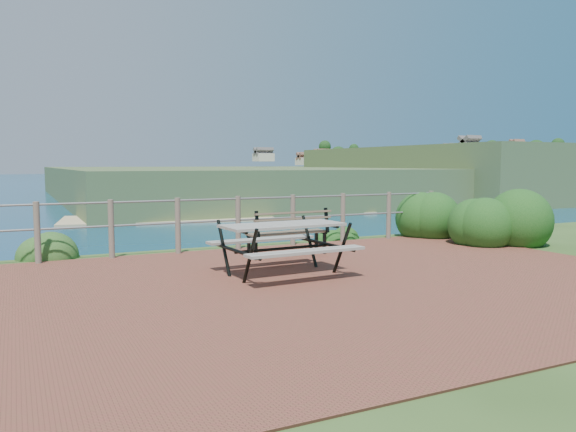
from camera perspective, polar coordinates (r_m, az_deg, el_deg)
name	(u,v)px	position (r m, az deg, el deg)	size (l,w,h in m)	color
ground	(327,284)	(7.65, 4.01, -6.93)	(10.00, 7.00, 0.12)	brown
ocean	(26,169)	(206.51, -25.05, 4.39)	(1200.00, 1200.00, 0.00)	navy
safety_railing	(238,220)	(10.56, -5.09, -0.39)	(9.40, 0.10, 1.00)	#6B5B4C
distant_bay	(430,170)	(273.84, 14.26, 4.52)	(290.00, 232.36, 24.00)	#435B2D
picnic_table	(283,243)	(8.12, -0.56, -2.80)	(1.79, 1.52, 0.74)	gray
park_bench	(287,226)	(9.77, -0.06, -0.98)	(1.49, 0.44, 0.83)	brown
shrub_right_front	(491,244)	(12.04, 19.95, -2.73)	(1.35, 1.35, 1.91)	#164916
shrub_right_edge	(429,235)	(13.15, 14.17, -1.92)	(1.16, 1.16, 1.66)	#164916
shrub_lip_west	(41,258)	(10.59, -23.80, -3.94)	(0.86, 0.86, 0.64)	#255620
shrub_lip_east	(339,239)	(12.20, 5.21, -2.33)	(0.76, 0.76, 0.50)	#164916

